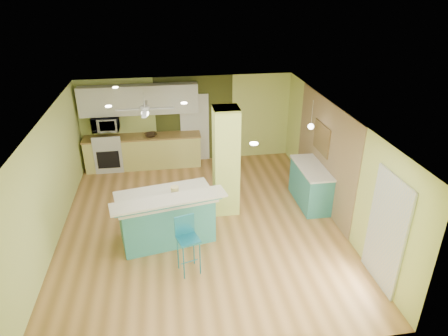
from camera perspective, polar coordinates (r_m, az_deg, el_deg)
The scene contains 23 objects.
floor at distance 9.00m, azimuth -3.36°, elevation -7.96°, with size 6.00×7.00×0.01m, color #9D6A37.
ceiling at distance 7.88m, azimuth -3.83°, elevation 7.39°, with size 6.00×7.00×0.01m, color white.
wall_back at distance 11.60m, azimuth -5.24°, elevation 6.90°, with size 6.00×0.01×2.50m, color #D0E078.
wall_front at distance 5.47m, azimuth 0.08°, elevation -17.25°, with size 6.00×0.01×2.50m, color #D0E078.
wall_left at distance 8.68m, azimuth -23.75°, elevation -2.07°, with size 0.01×7.00×2.50m, color #D0E078.
wall_right at distance 9.09m, azimuth 15.62°, elevation 0.52°, with size 0.01×7.00×2.50m, color #D0E078.
wood_panel at distance 9.58m, azimuth 14.15°, elevation 2.03°, with size 0.02×3.40×2.50m, color #876B4D.
olive_accent at distance 11.59m, azimuth -4.24°, elevation 6.93°, with size 2.20×0.02×2.50m, color #41461C.
interior_door at distance 11.65m, azimuth -4.19°, elevation 5.72°, with size 0.82×0.05×2.00m, color white.
french_door at distance 7.41m, azimuth 22.13°, elevation -8.46°, with size 0.04×1.08×2.10m, color silver.
column at distance 8.88m, azimuth 0.29°, elevation 0.92°, with size 0.55×0.55×2.50m, color #D1E369.
kitchen_run at distance 11.60m, azimuth -11.40°, elevation 2.35°, with size 3.25×0.63×0.94m.
stove at distance 11.69m, azimuth -16.05°, elevation 1.95°, with size 0.76×0.66×1.08m.
upper_cabinets at distance 11.22m, azimuth -12.05°, elevation 9.53°, with size 3.20×0.34×0.80m, color silver.
microwave at distance 11.38m, azimuth -16.59°, elevation 6.07°, with size 0.70×0.48×0.39m, color white.
ceiling_fan at distance 9.91m, azimuth -11.24°, elevation 8.23°, with size 1.41×1.41×0.61m.
pendant_lamp at distance 9.36m, azimuth 12.30°, elevation 5.84°, with size 0.14×0.14×0.69m.
wall_decor at distance 9.63m, azimuth 13.78°, elevation 4.13°, with size 0.03×0.90×0.70m, color brown.
peninsula at distance 8.30m, azimuth -8.21°, elevation -6.86°, with size 2.26×1.55×1.18m.
bar_stool at distance 7.33m, azimuth -5.36°, elevation -9.59°, with size 0.46×0.46×1.13m.
side_counter at distance 9.74m, azimuth 12.27°, elevation -2.37°, with size 0.64×1.50×0.96m.
fruit_bowl at distance 11.33m, azimuth -10.40°, elevation 4.68°, with size 0.35×0.35×0.09m, color #332314.
canister at distance 8.02m, azimuth -7.05°, elevation -3.27°, with size 0.16×0.16×0.19m, color yellow.
Camera 1 is at (-0.61, -7.46, 4.99)m, focal length 32.00 mm.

